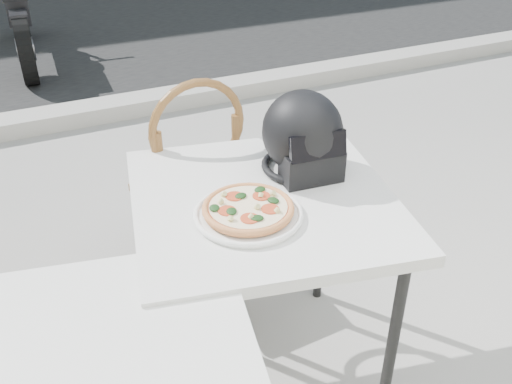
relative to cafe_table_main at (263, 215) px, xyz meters
name	(u,v)px	position (x,y,z in m)	size (l,w,h in m)	color
ground	(396,383)	(0.44, -0.30, -0.74)	(80.00, 80.00, 0.00)	gray
curb	(165,100)	(0.44, 2.70, -0.68)	(30.00, 0.25, 0.12)	#9F9B94
cafe_table_main	(263,215)	(0.00, 0.00, 0.00)	(1.00, 1.00, 0.81)	silver
plate	(248,214)	(-0.09, -0.09, 0.08)	(0.42, 0.42, 0.02)	white
pizza	(248,208)	(-0.09, -0.09, 0.11)	(0.37, 0.37, 0.04)	#CE834B
helmet	(303,137)	(0.20, 0.10, 0.20)	(0.31, 0.32, 0.29)	black
cafe_chair_main	(192,178)	(-0.06, 0.57, -0.14)	(0.43, 0.43, 1.06)	brown
motorcycle	(19,13)	(-0.42, 4.39, -0.30)	(0.52, 2.01, 1.00)	black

